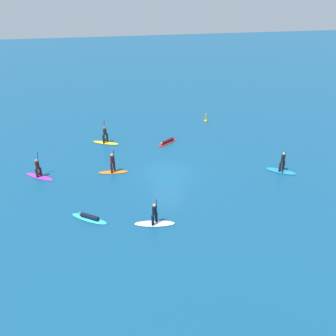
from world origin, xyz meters
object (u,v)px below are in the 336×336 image
object	(u,v)px
surfer_on_purple_board	(39,172)
surfer_on_yellow_board	(105,139)
surfer_on_red_board	(167,142)
surfer_on_white_board	(155,219)
surfer_on_blue_board	(282,167)
surfer_on_teal_board	(89,218)
marker_buoy	(206,120)
surfer_on_orange_board	(113,167)

from	to	relation	value
surfer_on_purple_board	surfer_on_yellow_board	xyz separation A→B (m)	(5.56, 5.70, 0.01)
surfer_on_red_board	surfer_on_white_board	xyz separation A→B (m)	(-2.70, -12.50, 0.26)
surfer_on_white_board	surfer_on_blue_board	xyz separation A→B (m)	(11.66, 5.59, 0.05)
surfer_on_teal_board	marker_buoy	bearing A→B (deg)	-95.62
surfer_on_orange_board	surfer_on_yellow_board	world-z (taller)	surfer_on_yellow_board
surfer_on_white_board	marker_buoy	xyz separation A→B (m)	(7.71, 17.17, -0.23)
surfer_on_red_board	surfer_on_yellow_board	size ratio (longest dim) A/B	0.84
surfer_on_red_board	surfer_on_teal_board	world-z (taller)	surfer_on_teal_board
surfer_on_white_board	marker_buoy	world-z (taller)	surfer_on_white_board
surfer_on_red_board	surfer_on_blue_board	distance (m)	11.32
surfer_on_purple_board	surfer_on_blue_board	xyz separation A→B (m)	(20.55, -2.08, -0.02)
surfer_on_white_board	surfer_on_yellow_board	size ratio (longest dim) A/B	1.05
surfer_on_teal_board	surfer_on_purple_board	world-z (taller)	surfer_on_purple_board
surfer_on_red_board	surfer_on_yellow_board	distance (m)	6.11
surfer_on_teal_board	surfer_on_yellow_board	bearing A→B (deg)	-63.79
surfer_on_purple_board	surfer_on_blue_board	bearing A→B (deg)	-153.18
surfer_on_teal_board	surfer_on_purple_board	size ratio (longest dim) A/B	1.03
surfer_on_orange_board	surfer_on_yellow_board	xyz separation A→B (m)	(-0.63, 5.83, -0.08)
surfer_on_purple_board	surfer_on_blue_board	world-z (taller)	surfer_on_blue_board
surfer_on_orange_board	surfer_on_white_board	bearing A→B (deg)	-66.87
marker_buoy	surfer_on_blue_board	bearing A→B (deg)	-71.17
surfer_on_red_board	surfer_on_white_board	distance (m)	12.79
surfer_on_orange_board	surfer_on_teal_board	bearing A→B (deg)	-102.80
surfer_on_blue_board	surfer_on_purple_board	bearing A→B (deg)	-154.05
surfer_on_red_board	surfer_on_teal_board	xyz separation A→B (m)	(-7.25, -11.30, -0.01)
surfer_on_red_board	surfer_on_orange_board	world-z (taller)	surfer_on_orange_board
surfer_on_red_board	surfer_on_purple_board	xyz separation A→B (m)	(-11.59, -4.83, 0.33)
surfer_on_blue_board	surfer_on_orange_board	bearing A→B (deg)	-156.00
surfer_on_orange_board	surfer_on_white_board	distance (m)	8.02
surfer_on_red_board	surfer_on_purple_board	bearing A→B (deg)	-14.39
surfer_on_yellow_board	marker_buoy	distance (m)	11.69
surfer_on_purple_board	surfer_on_orange_board	world-z (taller)	surfer_on_purple_board
surfer_on_purple_board	surfer_on_red_board	bearing A→B (deg)	-124.77
surfer_on_blue_board	surfer_on_yellow_board	bearing A→B (deg)	-175.70
surfer_on_orange_board	surfer_on_yellow_board	size ratio (longest dim) A/B	0.93
surfer_on_yellow_board	surfer_on_orange_board	bearing A→B (deg)	118.42
surfer_on_blue_board	surfer_on_white_board	bearing A→B (deg)	-122.65
surfer_on_orange_board	surfer_on_purple_board	bearing A→B (deg)	-177.86
surfer_on_orange_board	surfer_on_blue_board	size ratio (longest dim) A/B	1.00
surfer_on_blue_board	marker_buoy	size ratio (longest dim) A/B	2.46
surfer_on_teal_board	surfer_on_white_board	xyz separation A→B (m)	(4.55, -1.20, 0.27)
surfer_on_purple_board	surfer_on_blue_board	size ratio (longest dim) A/B	1.06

